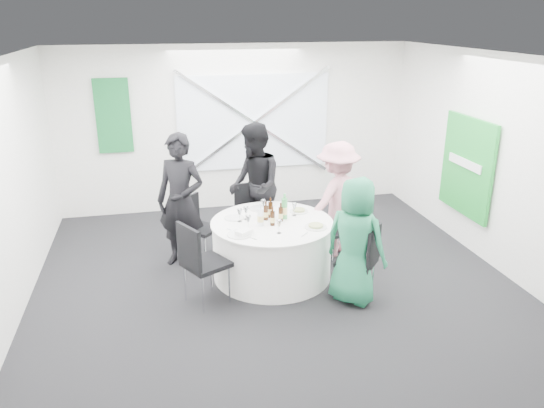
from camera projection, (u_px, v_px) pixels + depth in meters
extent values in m
plane|color=black|center=(275.00, 282.00, 6.80)|extent=(6.00, 6.00, 0.00)
plane|color=white|center=(276.00, 57.00, 5.85)|extent=(6.00, 6.00, 0.00)
plane|color=white|center=(236.00, 128.00, 9.08)|extent=(6.00, 0.00, 6.00)
plane|color=white|center=(376.00, 305.00, 3.57)|extent=(6.00, 0.00, 6.00)
plane|color=white|center=(5.00, 196.00, 5.70)|extent=(0.00, 6.00, 6.00)
plane|color=white|center=(498.00, 163.00, 6.94)|extent=(0.00, 6.00, 6.00)
cube|color=silver|center=(254.00, 122.00, 9.07)|extent=(2.60, 0.03, 1.60)
cube|color=silver|center=(254.00, 123.00, 9.03)|extent=(2.63, 0.05, 1.84)
cube|color=silver|center=(254.00, 123.00, 9.03)|extent=(2.63, 0.05, 1.84)
cube|color=#156B2A|center=(113.00, 116.00, 8.52)|extent=(0.55, 0.04, 1.20)
cube|color=green|center=(467.00, 166.00, 7.55)|extent=(0.05, 1.20, 1.40)
cylinder|color=white|center=(272.00, 250.00, 6.85)|extent=(1.52, 1.52, 0.74)
cylinder|color=white|center=(272.00, 223.00, 6.73)|extent=(1.56, 1.56, 0.02)
cube|color=black|center=(252.00, 219.00, 7.67)|extent=(0.46, 0.46, 0.05)
cube|color=black|center=(248.00, 198.00, 7.76)|extent=(0.41, 0.08, 0.45)
cylinder|color=silver|center=(260.00, 228.00, 7.95)|extent=(0.02, 0.02, 0.43)
cylinder|color=silver|center=(238.00, 231.00, 7.85)|extent=(0.02, 0.02, 0.43)
cylinder|color=silver|center=(267.00, 237.00, 7.64)|extent=(0.02, 0.02, 0.43)
cylinder|color=silver|center=(244.00, 240.00, 7.54)|extent=(0.02, 0.02, 0.43)
cube|color=black|center=(202.00, 229.00, 7.35)|extent=(0.57, 0.57, 0.05)
cube|color=black|center=(190.00, 210.00, 7.35)|extent=(0.29, 0.31, 0.43)
cylinder|color=silver|center=(200.00, 238.00, 7.63)|extent=(0.02, 0.02, 0.41)
cylinder|color=silver|center=(186.00, 246.00, 7.36)|extent=(0.02, 0.02, 0.41)
cylinder|color=silver|center=(219.00, 242.00, 7.48)|extent=(0.02, 0.02, 0.41)
cylinder|color=silver|center=(205.00, 251.00, 7.21)|extent=(0.02, 0.02, 0.41)
cube|color=black|center=(336.00, 231.00, 7.34)|extent=(0.49, 0.49, 0.05)
cube|color=black|center=(347.00, 213.00, 7.35)|extent=(0.15, 0.36, 0.42)
cylinder|color=silver|center=(351.00, 246.00, 7.37)|extent=(0.02, 0.02, 0.40)
cylinder|color=silver|center=(337.00, 239.00, 7.62)|extent=(0.02, 0.02, 0.40)
cylinder|color=silver|center=(333.00, 251.00, 7.21)|extent=(0.02, 0.02, 0.40)
cylinder|color=silver|center=(320.00, 243.00, 7.47)|extent=(0.02, 0.02, 0.40)
cube|color=black|center=(356.00, 262.00, 6.33)|extent=(0.60, 0.60, 0.05)
cube|color=black|center=(374.00, 246.00, 6.15)|extent=(0.29, 0.33, 0.45)
cylinder|color=silver|center=(364.00, 289.00, 6.19)|extent=(0.02, 0.02, 0.43)
cylinder|color=silver|center=(373.00, 277.00, 6.47)|extent=(0.02, 0.02, 0.43)
cylinder|color=silver|center=(337.00, 282.00, 6.34)|extent=(0.02, 0.02, 0.43)
cylinder|color=silver|center=(347.00, 271.00, 6.62)|extent=(0.02, 0.02, 0.43)
cube|color=black|center=(206.00, 264.00, 6.18)|extent=(0.63, 0.63, 0.06)
cube|color=black|center=(189.00, 247.00, 5.95)|extent=(0.25, 0.41, 0.50)
cylinder|color=silver|center=(185.00, 283.00, 6.29)|extent=(0.02, 0.02, 0.48)
cylinder|color=silver|center=(203.00, 295.00, 6.02)|extent=(0.02, 0.02, 0.48)
cylinder|color=silver|center=(211.00, 273.00, 6.52)|extent=(0.02, 0.02, 0.48)
cylinder|color=silver|center=(229.00, 284.00, 6.25)|extent=(0.02, 0.02, 0.48)
imported|color=black|center=(181.00, 201.00, 7.01)|extent=(0.79, 0.71, 1.82)
imported|color=black|center=(254.00, 186.00, 7.61)|extent=(0.51, 0.90, 1.82)
imported|color=pink|center=(337.00, 199.00, 7.38)|extent=(1.16, 0.90, 1.63)
imported|color=#227E54|center=(355.00, 241.00, 6.12)|extent=(0.87, 0.88, 1.53)
cylinder|color=silver|center=(259.00, 209.00, 7.16)|extent=(0.27, 0.27, 0.01)
cylinder|color=silver|center=(234.00, 218.00, 6.83)|extent=(0.25, 0.25, 0.01)
cylinder|color=silver|center=(299.00, 211.00, 7.06)|extent=(0.25, 0.25, 0.01)
cylinder|color=#99AF5E|center=(299.00, 210.00, 7.05)|extent=(0.16, 0.16, 0.02)
cylinder|color=silver|center=(316.00, 227.00, 6.54)|extent=(0.28, 0.28, 0.01)
cylinder|color=#99AF5E|center=(316.00, 225.00, 6.53)|extent=(0.18, 0.18, 0.02)
cylinder|color=silver|center=(239.00, 234.00, 6.32)|extent=(0.29, 0.29, 0.01)
cube|color=white|center=(244.00, 232.00, 6.30)|extent=(0.23, 0.22, 0.05)
cylinder|color=#3A1C0A|center=(266.00, 213.00, 6.76)|extent=(0.06, 0.06, 0.19)
cylinder|color=#3A1C0A|center=(266.00, 204.00, 6.71)|extent=(0.02, 0.02, 0.06)
cylinder|color=#DCC774|center=(266.00, 214.00, 6.76)|extent=(0.06, 0.06, 0.07)
cylinder|color=#3A1C0A|center=(270.00, 210.00, 6.83)|extent=(0.06, 0.06, 0.21)
cylinder|color=#3A1C0A|center=(270.00, 200.00, 6.79)|extent=(0.02, 0.02, 0.06)
cylinder|color=#DCC774|center=(270.00, 211.00, 6.84)|extent=(0.06, 0.06, 0.07)
cylinder|color=#3A1C0A|center=(281.00, 214.00, 6.72)|extent=(0.06, 0.06, 0.19)
cylinder|color=#3A1C0A|center=(281.00, 205.00, 6.67)|extent=(0.02, 0.02, 0.06)
cylinder|color=#DCC774|center=(281.00, 216.00, 6.72)|extent=(0.06, 0.06, 0.06)
cylinder|color=#3A1C0A|center=(272.00, 218.00, 6.58)|extent=(0.06, 0.06, 0.18)
cylinder|color=#3A1C0A|center=(272.00, 209.00, 6.54)|extent=(0.02, 0.02, 0.06)
cylinder|color=#DCC774|center=(272.00, 220.00, 6.59)|extent=(0.06, 0.06, 0.06)
cylinder|color=green|center=(284.00, 208.00, 6.79)|extent=(0.08, 0.08, 0.27)
cylinder|color=green|center=(285.00, 196.00, 6.73)|extent=(0.03, 0.03, 0.06)
cylinder|color=#DCC774|center=(284.00, 210.00, 6.79)|extent=(0.08, 0.08, 0.10)
cylinder|color=white|center=(260.00, 217.00, 6.57)|extent=(0.08, 0.08, 0.23)
cylinder|color=white|center=(260.00, 206.00, 6.52)|extent=(0.03, 0.03, 0.06)
cylinder|color=#DCC774|center=(260.00, 219.00, 6.58)|extent=(0.08, 0.08, 0.08)
cylinder|color=white|center=(240.00, 221.00, 6.73)|extent=(0.06, 0.06, 0.00)
cylinder|color=white|center=(240.00, 218.00, 6.71)|extent=(0.01, 0.01, 0.10)
cone|color=white|center=(240.00, 212.00, 6.69)|extent=(0.07, 0.07, 0.08)
cylinder|color=white|center=(279.00, 233.00, 6.37)|extent=(0.06, 0.06, 0.00)
cylinder|color=white|center=(279.00, 229.00, 6.36)|extent=(0.01, 0.01, 0.10)
cone|color=white|center=(279.00, 223.00, 6.33)|extent=(0.07, 0.07, 0.08)
cylinder|color=white|center=(263.00, 212.00, 7.06)|extent=(0.06, 0.06, 0.00)
cylinder|color=white|center=(263.00, 208.00, 7.04)|extent=(0.01, 0.01, 0.10)
cone|color=white|center=(263.00, 203.00, 7.01)|extent=(0.07, 0.07, 0.08)
cylinder|color=white|center=(248.00, 228.00, 6.51)|extent=(0.06, 0.06, 0.00)
cylinder|color=white|center=(248.00, 224.00, 6.49)|extent=(0.01, 0.01, 0.10)
cone|color=white|center=(248.00, 219.00, 6.47)|extent=(0.07, 0.07, 0.08)
cylinder|color=white|center=(246.00, 219.00, 6.80)|extent=(0.06, 0.06, 0.00)
cylinder|color=white|center=(246.00, 215.00, 6.79)|extent=(0.01, 0.01, 0.10)
cone|color=white|center=(246.00, 210.00, 6.76)|extent=(0.07, 0.07, 0.08)
cylinder|color=white|center=(294.00, 215.00, 6.93)|extent=(0.06, 0.06, 0.00)
cylinder|color=white|center=(294.00, 212.00, 6.91)|extent=(0.01, 0.01, 0.10)
cone|color=white|center=(294.00, 206.00, 6.89)|extent=(0.07, 0.07, 0.08)
cube|color=silver|center=(231.00, 230.00, 6.45)|extent=(0.10, 0.13, 0.01)
cube|color=silver|center=(252.00, 238.00, 6.23)|extent=(0.10, 0.13, 0.01)
cube|color=silver|center=(305.00, 235.00, 6.32)|extent=(0.11, 0.12, 0.01)
cube|color=silver|center=(317.00, 225.00, 6.62)|extent=(0.11, 0.12, 0.01)
cube|color=silver|center=(274.00, 206.00, 7.26)|extent=(0.15, 0.02, 0.01)
cube|color=silver|center=(247.00, 209.00, 7.16)|extent=(0.15, 0.03, 0.01)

